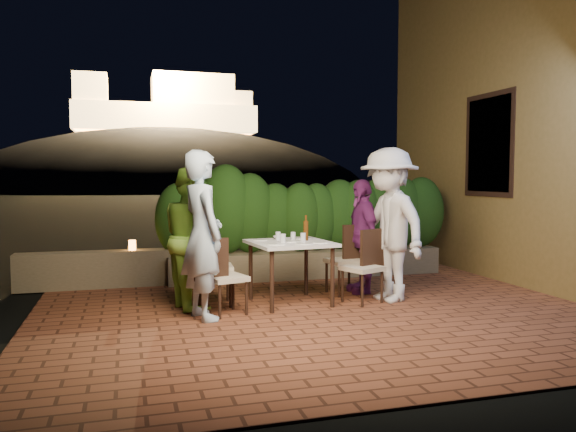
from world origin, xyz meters
name	(u,v)px	position (x,y,z in m)	size (l,w,h in m)	color
ground	(353,314)	(0.00, 0.00, -0.02)	(400.00, 400.00, 0.00)	black
terrace_floor	(337,309)	(0.00, 0.50, -0.07)	(7.00, 6.00, 0.15)	brown
building_wall	(514,116)	(3.60, 2.00, 2.50)	(1.60, 5.00, 5.00)	olive
window_pane	(491,145)	(2.82, 1.50, 2.00)	(0.08, 1.00, 1.40)	black
window_frame	(490,145)	(2.81, 1.50, 2.00)	(0.06, 1.15, 1.55)	black
planter	(307,264)	(0.20, 2.30, 0.20)	(4.20, 0.55, 0.40)	#6F6347
hedge	(307,215)	(0.20, 2.30, 0.95)	(4.00, 0.70, 1.10)	#1A3E10
parapet	(100,269)	(-2.80, 2.30, 0.25)	(2.20, 0.30, 0.50)	#6F6347
hill	(168,224)	(2.00, 60.00, -4.00)	(52.00, 40.00, 22.00)	black
fortress	(166,97)	(2.00, 60.00, 10.50)	(26.00, 8.00, 8.00)	#FFCC7A
dining_table	(290,272)	(-0.55, 0.64, 0.38)	(0.91, 0.91, 0.75)	white
plate_nw	(276,244)	(-0.79, 0.40, 0.76)	(0.23, 0.23, 0.01)	white
plate_sw	(260,240)	(-0.88, 0.86, 0.76)	(0.20, 0.20, 0.01)	white
plate_ne	(320,242)	(-0.26, 0.41, 0.76)	(0.22, 0.22, 0.01)	white
plate_se	(303,238)	(-0.32, 0.89, 0.76)	(0.24, 0.24, 0.01)	white
plate_centre	(293,241)	(-0.53, 0.61, 0.76)	(0.24, 0.24, 0.01)	white
plate_front	(304,244)	(-0.47, 0.36, 0.76)	(0.21, 0.21, 0.01)	white
glass_nw	(283,239)	(-0.69, 0.47, 0.81)	(0.07, 0.07, 0.11)	silver
glass_sw	(278,236)	(-0.66, 0.81, 0.80)	(0.06, 0.06, 0.11)	silver
glass_ne	(303,237)	(-0.41, 0.58, 0.80)	(0.06, 0.06, 0.11)	silver
glass_se	(293,236)	(-0.48, 0.77, 0.80)	(0.06, 0.06, 0.10)	silver
beer_bottle	(306,228)	(-0.34, 0.70, 0.90)	(0.06, 0.06, 0.31)	#502B0D
bowl	(279,238)	(-0.61, 0.93, 0.77)	(0.15, 0.15, 0.04)	white
chair_left_front	(227,276)	(-1.38, 0.32, 0.43)	(0.40, 0.40, 0.85)	black
chair_left_back	(214,266)	(-1.45, 0.81, 0.47)	(0.44, 0.44, 0.94)	black
chair_right_front	(362,266)	(0.30, 0.44, 0.44)	(0.41, 0.41, 0.88)	black
chair_right_back	(344,259)	(0.28, 0.98, 0.45)	(0.42, 0.42, 0.90)	black
diner_blue	(203,235)	(-1.66, 0.21, 0.90)	(0.66, 0.43, 1.81)	silver
diner_green	(192,237)	(-1.71, 0.77, 0.82)	(0.80, 0.62, 1.64)	#94D642
diner_white	(388,225)	(0.65, 0.46, 0.94)	(1.21, 0.70, 1.88)	silver
diner_purple	(362,236)	(0.54, 1.01, 0.75)	(0.87, 0.36, 1.49)	#752773
parapet_lamp	(132,245)	(-2.37, 2.30, 0.57)	(0.10, 0.10, 0.14)	orange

